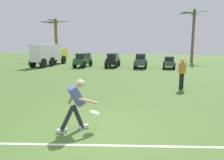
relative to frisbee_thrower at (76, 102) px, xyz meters
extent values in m
plane|color=#46642B|center=(0.70, -0.08, -0.79)|extent=(80.00, 80.00, 0.00)
cube|color=white|center=(0.70, -0.82, -0.79)|extent=(22.64, 3.16, 0.01)
cylinder|color=#23232D|center=(0.04, 0.03, -0.43)|extent=(0.35, 0.31, 0.72)
cube|color=silver|center=(0.17, 0.13, -0.74)|extent=(0.27, 0.24, 0.10)
cylinder|color=#23232D|center=(-0.21, -0.16, -0.43)|extent=(0.42, 0.36, 0.69)
cube|color=silver|center=(-0.33, -0.25, -0.74)|extent=(0.27, 0.24, 0.10)
cube|color=#4C5699|center=(0.01, 0.01, 0.17)|extent=(0.54, 0.52, 0.57)
sphere|color=tan|center=(0.10, 0.08, 0.51)|extent=(0.29, 0.29, 0.21)
cylinder|color=white|center=(0.10, 0.08, 0.54)|extent=(0.30, 0.30, 0.03)
cylinder|color=tan|center=(0.34, 0.03, 0.03)|extent=(0.50, 0.41, 0.27)
cylinder|color=tan|center=(-0.15, 0.13, 0.15)|extent=(0.27, 0.24, 0.49)
cylinder|color=white|center=(0.48, 0.11, -0.31)|extent=(0.34, 0.34, 0.09)
cylinder|color=black|center=(3.49, 5.97, -0.38)|extent=(0.16, 0.16, 0.82)
cylinder|color=black|center=(3.62, 6.10, -0.38)|extent=(0.16, 0.16, 0.82)
cube|color=orange|center=(3.55, 6.04, 0.30)|extent=(0.38, 0.38, 0.54)
cylinder|color=tan|center=(3.40, 5.89, 0.31)|extent=(0.10, 0.10, 0.52)
cylinder|color=tan|center=(3.71, 6.18, 0.31)|extent=(0.10, 0.10, 0.52)
sphere|color=tan|center=(3.55, 6.04, 0.67)|extent=(0.28, 0.28, 0.20)
cube|color=#235133|center=(-4.53, 14.98, -0.19)|extent=(1.18, 2.48, 0.55)
cube|color=#1E232B|center=(-4.51, 15.13, 0.32)|extent=(1.01, 1.87, 0.46)
cylinder|color=black|center=(-4.93, 15.86, -0.46)|extent=(0.24, 0.67, 0.66)
cylinder|color=black|center=(-3.97, 15.77, -0.46)|extent=(0.24, 0.67, 0.66)
cylinder|color=black|center=(-5.08, 14.20, -0.46)|extent=(0.24, 0.67, 0.66)
cylinder|color=black|center=(-4.13, 14.11, -0.46)|extent=(0.24, 0.67, 0.66)
cube|color=black|center=(-1.64, 15.42, -0.19)|extent=(1.00, 2.42, 0.55)
cube|color=#1E232B|center=(-1.64, 15.57, 0.32)|extent=(0.88, 1.81, 0.46)
cylinder|color=black|center=(-2.10, 16.26, -0.46)|extent=(0.19, 0.66, 0.66)
cylinder|color=black|center=(-1.14, 16.24, -0.46)|extent=(0.19, 0.66, 0.66)
cylinder|color=black|center=(-2.13, 14.59, -0.46)|extent=(0.19, 0.66, 0.66)
cylinder|color=black|center=(-1.17, 14.57, -0.46)|extent=(0.19, 0.66, 0.66)
cube|color=#474C51|center=(1.08, 15.15, -0.19)|extent=(1.00, 2.42, 0.55)
cube|color=#1E232B|center=(1.08, 15.30, 0.32)|extent=(0.88, 1.81, 0.46)
cylinder|color=black|center=(0.61, 15.99, -0.46)|extent=(0.19, 0.66, 0.66)
cylinder|color=black|center=(1.57, 15.97, -0.46)|extent=(0.19, 0.66, 0.66)
cylinder|color=black|center=(0.58, 14.32, -0.46)|extent=(0.19, 0.66, 0.66)
cylinder|color=black|center=(1.54, 14.30, -0.46)|extent=(0.19, 0.66, 0.66)
cube|color=#474C51|center=(3.66, 15.29, -0.28)|extent=(1.05, 2.26, 0.42)
cube|color=#1E232B|center=(3.65, 15.19, 0.12)|extent=(0.86, 1.15, 0.38)
cylinder|color=black|center=(3.26, 16.08, -0.49)|extent=(0.22, 0.61, 0.60)
cylinder|color=black|center=(4.16, 16.02, -0.49)|extent=(0.22, 0.61, 0.60)
cylinder|color=black|center=(3.16, 14.55, -0.49)|extent=(0.22, 0.61, 0.60)
cylinder|color=black|center=(4.06, 14.49, -0.49)|extent=(0.22, 0.61, 0.60)
cube|color=yellow|center=(-8.24, 18.23, 0.33)|extent=(1.16, 1.76, 1.15)
cube|color=white|center=(-8.43, 15.29, 0.58)|extent=(1.41, 4.26, 1.65)
cylinder|color=black|center=(-8.84, 17.93, -0.34)|extent=(0.30, 0.91, 0.90)
cylinder|color=black|center=(-7.69, 17.85, -0.34)|extent=(0.30, 0.91, 0.90)
cylinder|color=black|center=(-9.00, 15.32, -0.34)|extent=(0.30, 0.91, 0.90)
cylinder|color=black|center=(-7.86, 15.25, -0.34)|extent=(0.30, 0.91, 0.90)
cylinder|color=black|center=(-9.11, 13.68, -0.34)|extent=(0.30, 0.91, 0.90)
cylinder|color=black|center=(-7.96, 13.60, -0.34)|extent=(0.30, 0.91, 0.90)
cylinder|color=brown|center=(-10.47, 22.30, 1.93)|extent=(0.39, 0.39, 5.44)
ellipsoid|color=#215D25|center=(-9.58, 22.45, 4.28)|extent=(1.82, 0.56, 0.17)
ellipsoid|color=#215D25|center=(-9.94, 23.06, 4.38)|extent=(1.26, 1.66, 0.15)
ellipsoid|color=#215D25|center=(-10.62, 23.04, 4.40)|extent=(0.55, 1.54, 0.16)
ellipsoid|color=#215D25|center=(-11.16, 22.75, 4.20)|extent=(1.53, 1.11, 0.20)
ellipsoid|color=#215D25|center=(-11.31, 21.83, 4.19)|extent=(1.80, 1.16, 0.18)
ellipsoid|color=#215D25|center=(-10.51, 21.33, 4.35)|extent=(0.34, 1.94, 0.15)
ellipsoid|color=#215D25|center=(-9.84, 21.68, 4.15)|extent=(1.42, 1.42, 0.20)
cylinder|color=brown|center=(6.96, 22.73, 2.34)|extent=(0.33, 0.33, 6.27)
ellipsoid|color=#2E6725|center=(7.76, 22.68, 5.21)|extent=(1.61, 0.35, 0.16)
ellipsoid|color=#2E6725|center=(7.40, 23.58, 4.99)|extent=(1.10, 1.82, 0.19)
ellipsoid|color=#2E6725|center=(6.92, 23.61, 5.02)|extent=(0.34, 1.77, 0.19)
ellipsoid|color=#2E6725|center=(6.13, 23.21, 5.11)|extent=(1.79, 1.19, 0.17)
ellipsoid|color=#2E6725|center=(6.20, 22.26, 5.04)|extent=(1.66, 1.14, 0.19)
ellipsoid|color=#2E6725|center=(6.83, 21.99, 5.13)|extent=(0.52, 1.53, 0.18)
ellipsoid|color=#2E6725|center=(7.53, 22.19, 5.13)|extent=(1.31, 1.27, 0.18)
camera|label=1|loc=(1.94, -5.45, 1.59)|focal=35.00mm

